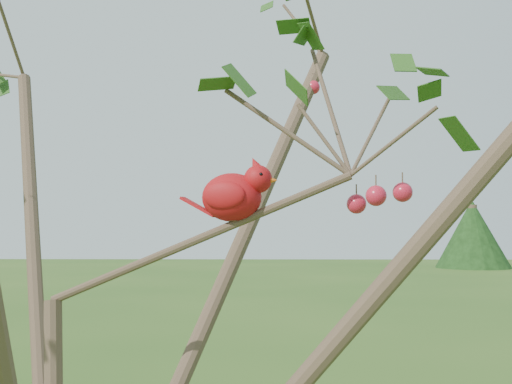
% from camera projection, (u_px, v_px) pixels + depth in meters
% --- Properties ---
extents(crabapple_tree, '(2.35, 2.05, 2.95)m').
position_uv_depth(crabapple_tree, '(72.00, 215.00, 1.19)').
color(crabapple_tree, '#433224').
rests_on(crabapple_tree, ground).
extents(cardinal, '(0.20, 0.12, 0.14)m').
position_uv_depth(cardinal, '(235.00, 195.00, 1.28)').
color(cardinal, '#B9130F').
rests_on(cardinal, ground).
extents(distant_trees, '(38.80, 18.39, 3.48)m').
position_uv_depth(distant_trees, '(269.00, 241.00, 26.67)').
color(distant_trees, '#433224').
rests_on(distant_trees, ground).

